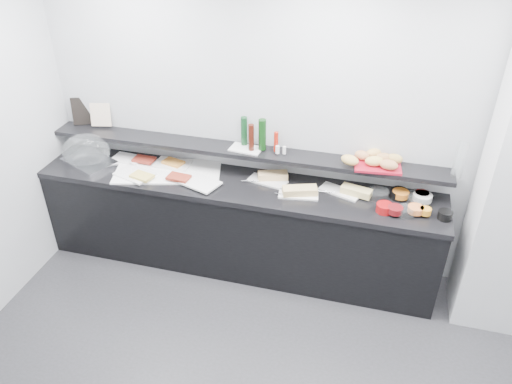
% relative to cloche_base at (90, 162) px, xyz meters
% --- Properties ---
extents(back_wall, '(5.00, 0.02, 2.70)m').
position_rel_cloche_base_xyz_m(back_wall, '(2.13, 0.33, 0.43)').
color(back_wall, '#B3B6BA').
rests_on(back_wall, ground).
extents(ceiling, '(5.00, 5.00, 0.00)m').
position_rel_cloche_base_xyz_m(ceiling, '(2.13, -1.67, 1.78)').
color(ceiling, white).
rests_on(ceiling, back_wall).
extents(buffet_cabinet, '(3.60, 0.60, 0.85)m').
position_rel_cloche_base_xyz_m(buffet_cabinet, '(1.43, 0.03, -0.50)').
color(buffet_cabinet, black).
rests_on(buffet_cabinet, ground).
extents(counter_top, '(3.62, 0.62, 0.05)m').
position_rel_cloche_base_xyz_m(counter_top, '(1.43, 0.03, -0.05)').
color(counter_top, black).
rests_on(counter_top, buffet_cabinet).
extents(wall_shelf, '(3.60, 0.25, 0.04)m').
position_rel_cloche_base_xyz_m(wall_shelf, '(1.43, 0.20, 0.21)').
color(wall_shelf, black).
rests_on(wall_shelf, back_wall).
extents(cloche_base, '(0.56, 0.48, 0.04)m').
position_rel_cloche_base_xyz_m(cloche_base, '(0.00, 0.00, 0.00)').
color(cloche_base, silver).
rests_on(cloche_base, counter_top).
extents(cloche_dome, '(0.51, 0.44, 0.34)m').
position_rel_cloche_base_xyz_m(cloche_dome, '(-0.02, 0.01, 0.11)').
color(cloche_dome, white).
rests_on(cloche_dome, cloche_base).
extents(linen_runner, '(1.03, 0.68, 0.01)m').
position_rel_cloche_base_xyz_m(linen_runner, '(0.77, 0.05, -0.01)').
color(linen_runner, white).
rests_on(linen_runner, counter_top).
extents(platter_meat_a, '(0.29, 0.21, 0.01)m').
position_rel_cloche_base_xyz_m(platter_meat_a, '(0.31, 0.14, 0.00)').
color(platter_meat_a, white).
rests_on(platter_meat_a, linen_runner).
extents(food_meat_a, '(0.20, 0.13, 0.02)m').
position_rel_cloche_base_xyz_m(food_meat_a, '(0.49, 0.14, 0.02)').
color(food_meat_a, maroon).
rests_on(food_meat_a, platter_meat_a).
extents(platter_salmon, '(0.33, 0.22, 0.01)m').
position_rel_cloche_base_xyz_m(platter_salmon, '(0.77, 0.17, 0.00)').
color(platter_salmon, white).
rests_on(platter_salmon, linen_runner).
extents(food_salmon, '(0.22, 0.17, 0.02)m').
position_rel_cloche_base_xyz_m(food_salmon, '(0.78, 0.16, 0.02)').
color(food_salmon, orange).
rests_on(food_salmon, platter_salmon).
extents(platter_cheese, '(0.39, 0.32, 0.01)m').
position_rel_cloche_base_xyz_m(platter_cheese, '(0.51, -0.10, 0.00)').
color(platter_cheese, white).
rests_on(platter_cheese, linen_runner).
extents(food_cheese, '(0.22, 0.17, 0.02)m').
position_rel_cloche_base_xyz_m(food_cheese, '(0.61, -0.14, 0.02)').
color(food_cheese, '#D7BD53').
rests_on(food_cheese, platter_cheese).
extents(platter_meat_b, '(0.39, 0.32, 0.01)m').
position_rel_cloche_base_xyz_m(platter_meat_b, '(1.13, -0.09, 0.00)').
color(platter_meat_b, white).
rests_on(platter_meat_b, linen_runner).
extents(food_meat_b, '(0.21, 0.14, 0.02)m').
position_rel_cloche_base_xyz_m(food_meat_b, '(0.93, -0.08, 0.02)').
color(food_meat_b, maroon).
rests_on(food_meat_b, platter_meat_b).
extents(sandwich_plate_left, '(0.37, 0.22, 0.01)m').
position_rel_cloche_base_xyz_m(sandwich_plate_left, '(1.69, 0.11, -0.01)').
color(sandwich_plate_left, silver).
rests_on(sandwich_plate_left, counter_top).
extents(sandwich_food_left, '(0.28, 0.18, 0.06)m').
position_rel_cloche_base_xyz_m(sandwich_food_left, '(1.73, 0.16, 0.02)').
color(sandwich_food_left, '#E0B575').
rests_on(sandwich_food_left, sandwich_plate_left).
extents(tongs_left, '(0.16, 0.05, 0.01)m').
position_rel_cloche_base_xyz_m(tongs_left, '(1.55, 0.06, -0.00)').
color(tongs_left, '#B9BCC1').
rests_on(tongs_left, sandwich_plate_left).
extents(sandwich_plate_mid, '(0.35, 0.19, 0.01)m').
position_rel_cloche_base_xyz_m(sandwich_plate_mid, '(1.99, -0.03, -0.01)').
color(sandwich_plate_mid, white).
rests_on(sandwich_plate_mid, counter_top).
extents(sandwich_food_mid, '(0.31, 0.20, 0.06)m').
position_rel_cloche_base_xyz_m(sandwich_food_mid, '(2.00, -0.02, 0.02)').
color(sandwich_food_mid, tan).
rests_on(sandwich_food_mid, sandwich_plate_mid).
extents(tongs_mid, '(0.16, 0.02, 0.01)m').
position_rel_cloche_base_xyz_m(tongs_mid, '(1.88, -0.08, -0.00)').
color(tongs_mid, '#ACAEB3').
rests_on(tongs_mid, sandwich_plate_mid).
extents(sandwich_plate_right, '(0.38, 0.26, 0.01)m').
position_rel_cloche_base_xyz_m(sandwich_plate_right, '(2.33, 0.11, -0.01)').
color(sandwich_plate_right, silver).
rests_on(sandwich_plate_right, counter_top).
extents(sandwich_food_right, '(0.27, 0.16, 0.06)m').
position_rel_cloche_base_xyz_m(sandwich_food_right, '(2.46, 0.09, 0.02)').
color(sandwich_food_right, '#D9C271').
rests_on(sandwich_food_right, sandwich_plate_right).
extents(tongs_right, '(0.16, 0.02, 0.01)m').
position_rel_cloche_base_xyz_m(tongs_right, '(2.21, 0.06, -0.00)').
color(tongs_right, silver).
rests_on(tongs_right, sandwich_plate_right).
extents(bowl_glass_fruit, '(0.22, 0.22, 0.07)m').
position_rel_cloche_base_xyz_m(bowl_glass_fruit, '(2.64, 0.11, 0.02)').
color(bowl_glass_fruit, white).
rests_on(bowl_glass_fruit, counter_top).
extents(fill_glass_fruit, '(0.17, 0.17, 0.05)m').
position_rel_cloche_base_xyz_m(fill_glass_fruit, '(2.82, 0.14, 0.03)').
color(fill_glass_fruit, orange).
rests_on(fill_glass_fruit, bowl_glass_fruit).
extents(bowl_black_jam, '(0.16, 0.16, 0.07)m').
position_rel_cloche_base_xyz_m(bowl_black_jam, '(2.81, 0.16, 0.02)').
color(bowl_black_jam, black).
rests_on(bowl_black_jam, counter_top).
extents(fill_black_jam, '(0.13, 0.13, 0.05)m').
position_rel_cloche_base_xyz_m(fill_black_jam, '(3.00, 0.17, 0.03)').
color(fill_black_jam, '#5E0F0D').
rests_on(fill_black_jam, bowl_black_jam).
extents(bowl_glass_cream, '(0.24, 0.24, 0.07)m').
position_rel_cloche_base_xyz_m(bowl_glass_cream, '(2.98, 0.13, 0.02)').
color(bowl_glass_cream, white).
rests_on(bowl_glass_cream, counter_top).
extents(fill_glass_cream, '(0.18, 0.18, 0.05)m').
position_rel_cloche_base_xyz_m(fill_glass_cream, '(3.00, 0.14, 0.03)').
color(fill_glass_cream, silver).
rests_on(fill_glass_cream, bowl_glass_cream).
extents(bowl_red_jam, '(0.15, 0.15, 0.07)m').
position_rel_cloche_base_xyz_m(bowl_red_jam, '(2.71, -0.09, 0.02)').
color(bowl_red_jam, maroon).
rests_on(bowl_red_jam, counter_top).
extents(fill_red_jam, '(0.16, 0.16, 0.05)m').
position_rel_cloche_base_xyz_m(fill_red_jam, '(2.79, -0.11, 0.03)').
color(fill_red_jam, '#610D11').
rests_on(fill_red_jam, bowl_red_jam).
extents(bowl_glass_salmon, '(0.15, 0.15, 0.07)m').
position_rel_cloche_base_xyz_m(bowl_glass_salmon, '(2.87, -0.09, 0.02)').
color(bowl_glass_salmon, white).
rests_on(bowl_glass_salmon, counter_top).
extents(fill_glass_salmon, '(0.16, 0.16, 0.05)m').
position_rel_cloche_base_xyz_m(fill_glass_salmon, '(2.94, -0.06, 0.03)').
color(fill_glass_salmon, orange).
rests_on(fill_glass_salmon, bowl_glass_salmon).
extents(bowl_black_fruit, '(0.12, 0.12, 0.07)m').
position_rel_cloche_base_xyz_m(bowl_black_fruit, '(3.17, -0.06, 0.02)').
color(bowl_black_fruit, black).
rests_on(bowl_black_fruit, counter_top).
extents(fill_black_fruit, '(0.11, 0.11, 0.05)m').
position_rel_cloche_base_xyz_m(fill_black_fruit, '(3.02, -0.06, 0.03)').
color(fill_black_fruit, orange).
rests_on(fill_black_fruit, bowl_black_fruit).
extents(framed_print, '(0.23, 0.15, 0.26)m').
position_rel_cloche_base_xyz_m(framed_print, '(-0.18, 0.32, 0.36)').
color(framed_print, black).
rests_on(framed_print, wall_shelf).
extents(print_art, '(0.20, 0.09, 0.22)m').
position_rel_cloche_base_xyz_m(print_art, '(0.02, 0.28, 0.36)').
color(print_art, beige).
rests_on(print_art, framed_print).
extents(condiment_tray, '(0.29, 0.20, 0.01)m').
position_rel_cloche_base_xyz_m(condiment_tray, '(1.47, 0.20, 0.24)').
color(condiment_tray, white).
rests_on(condiment_tray, wall_shelf).
extents(bottle_green_a, '(0.07, 0.07, 0.26)m').
position_rel_cloche_base_xyz_m(bottle_green_a, '(1.43, 0.27, 0.37)').
color(bottle_green_a, '#0F3719').
rests_on(bottle_green_a, condiment_tray).
extents(bottle_brown, '(0.05, 0.05, 0.24)m').
position_rel_cloche_base_xyz_m(bottle_brown, '(1.52, 0.18, 0.36)').
color(bottle_brown, '#3B120A').
rests_on(bottle_brown, condiment_tray).
extents(bottle_green_b, '(0.08, 0.08, 0.28)m').
position_rel_cloche_base_xyz_m(bottle_green_b, '(1.61, 0.22, 0.38)').
color(bottle_green_b, '#0E3410').
rests_on(bottle_green_b, condiment_tray).
extents(bottle_hot, '(0.05, 0.05, 0.18)m').
position_rel_cloche_base_xyz_m(bottle_hot, '(1.74, 0.22, 0.33)').
color(bottle_hot, '#AF1A0C').
rests_on(bottle_hot, condiment_tray).
extents(shaker_salt, '(0.04, 0.04, 0.07)m').
position_rel_cloche_base_xyz_m(shaker_salt, '(1.76, 0.18, 0.28)').
color(shaker_salt, white).
rests_on(shaker_salt, condiment_tray).
extents(shaker_pepper, '(0.04, 0.04, 0.07)m').
position_rel_cloche_base_xyz_m(shaker_pepper, '(1.82, 0.19, 0.28)').
color(shaker_pepper, white).
rests_on(shaker_pepper, condiment_tray).
extents(bread_tray, '(0.40, 0.30, 0.02)m').
position_rel_cloche_base_xyz_m(bread_tray, '(2.61, 0.19, 0.24)').
color(bread_tray, '#A31126').
rests_on(bread_tray, wall_shelf).
extents(bread_roll_n, '(0.15, 0.13, 0.08)m').
position_rel_cloche_base_xyz_m(bread_roll_n, '(2.56, 0.30, 0.29)').
color(bread_roll_n, tan).
rests_on(bread_roll_n, bread_tray).
extents(bread_roll_ne, '(0.15, 0.11, 0.08)m').
position_rel_cloche_base_xyz_m(bread_roll_ne, '(2.73, 0.25, 0.29)').
color(bread_roll_ne, '#B58F45').
rests_on(bread_roll_ne, bread_tray).
extents(bread_roll_sw, '(0.18, 0.15, 0.08)m').
position_rel_cloche_base_xyz_m(bread_roll_sw, '(2.38, 0.13, 0.29)').
color(bread_roll_sw, tan).
rests_on(bread_roll_sw, bread_tray).
extents(bread_roll_s, '(0.18, 0.14, 0.08)m').
position_rel_cloche_base_xyz_m(bread_roll_s, '(2.58, 0.16, 0.29)').
color(bread_roll_s, gold).
rests_on(bread_roll_s, bread_tray).
extents(bread_roll_se, '(0.17, 0.12, 0.08)m').
position_rel_cloche_base_xyz_m(bread_roll_se, '(2.69, 0.13, 0.29)').
color(bread_roll_se, '#B27244').
rests_on(bread_roll_se, bread_tray).
extents(bread_roll_midw, '(0.15, 0.12, 0.08)m').
position_rel_cloche_base_xyz_m(bread_roll_midw, '(2.47, 0.24, 0.29)').
color(bread_roll_midw, '#BA7647').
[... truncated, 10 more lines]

